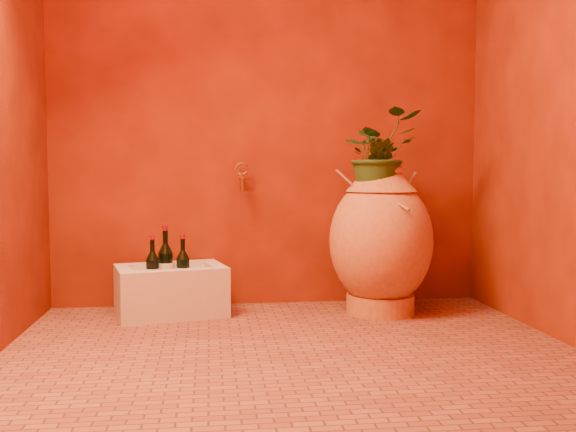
{
  "coord_description": "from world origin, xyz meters",
  "views": [
    {
      "loc": [
        -0.35,
        -2.75,
        0.78
      ],
      "look_at": [
        0.03,
        0.35,
        0.56
      ],
      "focal_mm": 40.0,
      "sensor_mm": 36.0,
      "label": 1
    }
  ],
  "objects": [
    {
      "name": "wall_right",
      "position": [
        1.25,
        0.0,
        1.25
      ],
      "size": [
        0.02,
        2.0,
        2.5
      ],
      "primitive_type": "cube",
      "color": "#5A1705",
      "rests_on": "ground"
    },
    {
      "name": "amphora",
      "position": [
        0.58,
        0.65,
        0.4
      ],
      "size": [
        0.66,
        0.66,
        0.81
      ],
      "rotation": [
        0.0,
        0.0,
        -0.19
      ],
      "color": "#C18136",
      "rests_on": "floor"
    },
    {
      "name": "wall_tap",
      "position": [
        -0.17,
        0.91,
        0.75
      ],
      "size": [
        0.07,
        0.16,
        0.17
      ],
      "color": "olive",
      "rests_on": "wall_back"
    },
    {
      "name": "floor",
      "position": [
        0.0,
        0.0,
        0.0
      ],
      "size": [
        2.5,
        2.5,
        0.0
      ],
      "primitive_type": "plane",
      "color": "brown",
      "rests_on": "ground"
    },
    {
      "name": "wine_bottle_b",
      "position": [
        -0.49,
        0.69,
        0.25
      ],
      "size": [
        0.07,
        0.07,
        0.3
      ],
      "color": "black",
      "rests_on": "stone_basin"
    },
    {
      "name": "wine_bottle_a",
      "position": [
        -0.65,
        0.69,
        0.25
      ],
      "size": [
        0.07,
        0.07,
        0.3
      ],
      "color": "black",
      "rests_on": "stone_basin"
    },
    {
      "name": "plant_side",
      "position": [
        0.54,
        0.62,
        0.78
      ],
      "size": [
        0.23,
        0.21,
        0.35
      ],
      "primitive_type": "imported",
      "rotation": [
        0.0,
        0.0,
        -0.31
      ],
      "color": "#224619",
      "rests_on": "amphora"
    },
    {
      "name": "wine_bottle_c",
      "position": [
        -0.59,
        0.77,
        0.27
      ],
      "size": [
        0.08,
        0.08,
        0.34
      ],
      "color": "black",
      "rests_on": "stone_basin"
    },
    {
      "name": "plant_main",
      "position": [
        0.56,
        0.65,
        0.88
      ],
      "size": [
        0.53,
        0.5,
        0.47
      ],
      "primitive_type": "imported",
      "rotation": [
        0.0,
        0.0,
        0.39
      ],
      "color": "#224619",
      "rests_on": "amphora"
    },
    {
      "name": "stone_basin",
      "position": [
        -0.56,
        0.75,
        0.13
      ],
      "size": [
        0.64,
        0.51,
        0.27
      ],
      "rotation": [
        0.0,
        0.0,
        0.23
      ],
      "color": "beige",
      "rests_on": "floor"
    },
    {
      "name": "wall_back",
      "position": [
        0.0,
        1.0,
        1.25
      ],
      "size": [
        2.5,
        0.02,
        2.5
      ],
      "primitive_type": "cube",
      "color": "#5A1705",
      "rests_on": "ground"
    }
  ]
}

